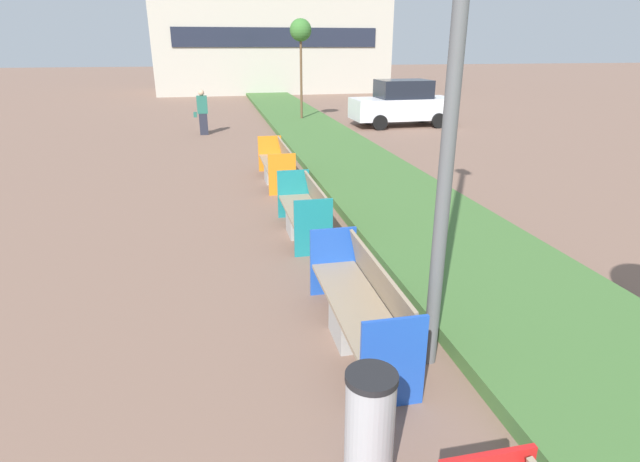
# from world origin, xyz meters

# --- Properties ---
(planter_grass_strip) EXTENTS (2.80, 120.00, 0.18)m
(planter_grass_strip) POSITION_xyz_m (3.20, 12.00, 0.09)
(planter_grass_strip) COLOR #426B33
(planter_grass_strip) RESTS_ON ground
(building_backdrop) EXTENTS (15.96, 7.37, 6.68)m
(building_backdrop) POSITION_xyz_m (4.00, 41.21, 3.34)
(building_backdrop) COLOR #B2AD9E
(building_backdrop) RESTS_ON ground
(bench_blue_frame) EXTENTS (0.65, 2.38, 0.94)m
(bench_blue_frame) POSITION_xyz_m (0.94, 7.55, 0.38)
(bench_blue_frame) COLOR #9E9B96
(bench_blue_frame) RESTS_ON ground
(bench_teal_frame) EXTENTS (0.65, 2.02, 0.94)m
(bench_teal_frame) POSITION_xyz_m (0.94, 11.04, 0.37)
(bench_teal_frame) COLOR #9E9B96
(bench_teal_frame) RESTS_ON ground
(bench_orange_frame) EXTENTS (0.65, 2.40, 0.94)m
(bench_orange_frame) POSITION_xyz_m (0.94, 14.79, 0.38)
(bench_orange_frame) COLOR #9E9B96
(bench_orange_frame) RESTS_ON ground
(litter_bin) EXTENTS (0.38, 0.38, 1.00)m
(litter_bin) POSITION_xyz_m (0.43, 5.59, 0.50)
(litter_bin) COLOR #9EA0A5
(litter_bin) RESTS_ON ground
(sapling_tree_far) EXTENTS (0.91, 0.91, 4.23)m
(sapling_tree_far) POSITION_xyz_m (3.31, 24.71, 3.69)
(sapling_tree_far) COLOR brown
(sapling_tree_far) RESTS_ON ground
(pedestrian_walking) EXTENTS (0.53, 0.24, 1.65)m
(pedestrian_walking) POSITION_xyz_m (-0.88, 22.30, 0.83)
(pedestrian_walking) COLOR #232633
(pedestrian_walking) RESTS_ON ground
(parked_car_distant) EXTENTS (4.23, 2.00, 1.86)m
(parked_car_distant) POSITION_xyz_m (7.23, 22.82, 0.91)
(parked_car_distant) COLOR silver
(parked_car_distant) RESTS_ON ground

